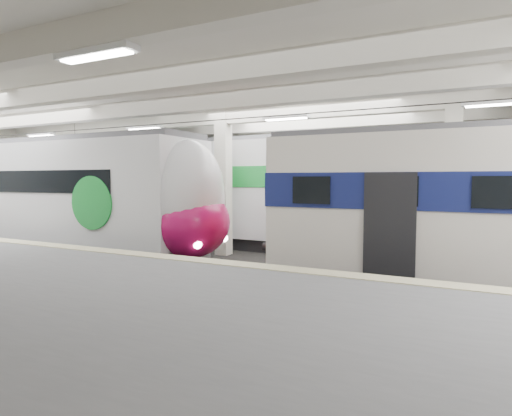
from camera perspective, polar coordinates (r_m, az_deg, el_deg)
The scene contains 3 objects.
station_hall at distance 10.88m, azimuth -3.60°, elevation 5.59°, with size 36.00×24.00×5.75m.
modern_emu at distance 17.09m, azimuth -22.71°, elevation 1.05°, with size 13.64×2.82×4.41m.
far_train at distance 20.87m, azimuth -10.59°, elevation 2.41°, with size 14.82×3.51×4.67m.
Camera 1 is at (5.46, -11.15, 2.91)m, focal length 30.00 mm.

